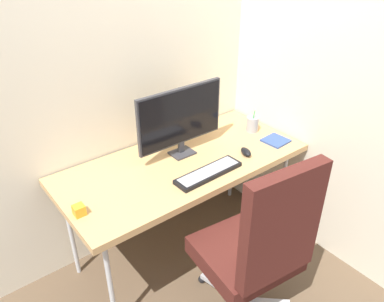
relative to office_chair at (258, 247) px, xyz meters
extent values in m
plane|color=brown|center=(0.05, 0.71, -0.59)|extent=(8.00, 8.00, 0.00)
cube|color=beige|center=(0.05, 1.10, 0.81)|extent=(3.02, 0.04, 2.80)
cube|color=beige|center=(0.88, 0.51, 0.81)|extent=(0.04, 2.15, 2.80)
cube|color=tan|center=(0.05, 0.71, 0.14)|extent=(1.59, 0.72, 0.04)
cylinder|color=silver|center=(-0.65, 0.44, -0.24)|extent=(0.03, 0.03, 0.71)
cylinder|color=silver|center=(0.76, 0.44, -0.24)|extent=(0.03, 0.03, 0.71)
cylinder|color=silver|center=(-0.65, 0.98, -0.24)|extent=(0.03, 0.03, 0.71)
cylinder|color=silver|center=(0.76, 0.98, -0.24)|extent=(0.03, 0.03, 0.71)
cube|color=#B2B5BA|center=(0.12, -0.01, -0.53)|extent=(0.25, 0.23, 0.03)
sphere|color=black|center=(0.28, 0.24, -0.57)|extent=(0.05, 0.05, 0.05)
cube|color=#B2B5BA|center=(0.14, 0.17, -0.53)|extent=(0.28, 0.18, 0.03)
sphere|color=black|center=(-0.05, 0.39, -0.57)|extent=(0.05, 0.05, 0.05)
cube|color=#B2B5BA|center=(-0.02, 0.24, -0.53)|extent=(0.09, 0.30, 0.03)
cylinder|color=#B2B5BA|center=(0.01, 0.10, -0.35)|extent=(0.04, 0.04, 0.33)
cube|color=#4C1E19|center=(0.01, 0.10, -0.13)|extent=(0.55, 0.53, 0.11)
cube|color=#4C1E19|center=(-0.02, -0.14, 0.24)|extent=(0.46, 0.12, 0.63)
cube|color=#333338|center=(0.10, 0.79, 0.17)|extent=(0.15, 0.12, 0.01)
cube|color=#333338|center=(0.10, 0.80, 0.22)|extent=(0.04, 0.02, 0.08)
cube|color=#333338|center=(0.10, 0.80, 0.43)|extent=(0.62, 0.02, 0.37)
cube|color=black|center=(0.10, 0.78, 0.43)|extent=(0.60, 0.01, 0.35)
cube|color=black|center=(0.07, 0.49, 0.18)|extent=(0.45, 0.13, 0.03)
cube|color=#9EA0A5|center=(0.07, 0.49, 0.19)|extent=(0.41, 0.11, 0.00)
ellipsoid|color=black|center=(0.42, 0.52, 0.19)|extent=(0.08, 0.12, 0.04)
cylinder|color=#9EA0A5|center=(0.69, 0.73, 0.22)|extent=(0.09, 0.09, 0.11)
cylinder|color=silver|center=(0.68, 0.73, 0.28)|extent=(0.02, 0.01, 0.12)
cylinder|color=silver|center=(0.70, 0.73, 0.28)|extent=(0.02, 0.01, 0.12)
torus|color=red|center=(0.69, 0.73, 0.23)|extent=(0.03, 0.04, 0.01)
cylinder|color=#3FAD59|center=(0.68, 0.72, 0.27)|extent=(0.02, 0.02, 0.14)
cube|color=#334C8C|center=(0.71, 0.52, 0.17)|extent=(0.17, 0.17, 0.01)
cube|color=orange|center=(-0.69, 0.62, 0.19)|extent=(0.06, 0.06, 0.06)
camera|label=1|loc=(-1.17, -0.94, 1.44)|focal=35.51mm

